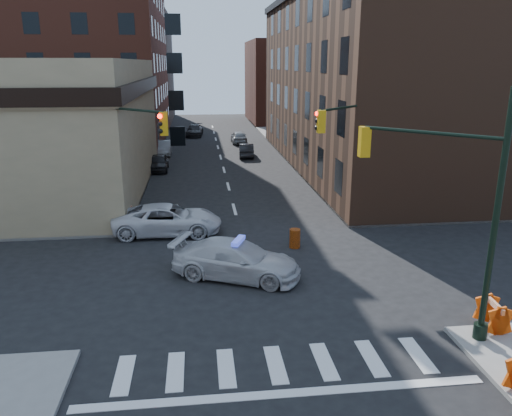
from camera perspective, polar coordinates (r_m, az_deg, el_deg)
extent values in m
plane|color=black|center=(21.75, -0.51, -7.55)|extent=(140.00, 140.00, 0.00)
cube|color=gray|center=(58.88, 18.82, 6.89)|extent=(34.00, 54.50, 0.15)
cube|color=#612B1E|center=(62.08, -23.14, 18.00)|extent=(25.00, 25.00, 24.00)
cube|color=#4B2D1E|center=(44.95, 13.38, 13.56)|extent=(14.00, 34.00, 14.00)
cube|color=brown|center=(82.96, -16.88, 15.05)|extent=(20.00, 18.00, 16.00)
cube|color=#612B1E|center=(79.49, 5.21, 14.19)|extent=(16.00, 16.00, 12.00)
cylinder|color=black|center=(16.82, 25.70, -1.38)|extent=(0.20, 0.20, 8.00)
cylinder|color=black|center=(18.21, 24.23, -12.70)|extent=(0.44, 0.44, 0.50)
cylinder|color=black|center=(16.90, 19.29, 8.12)|extent=(3.27, 3.27, 0.12)
cube|color=#BF8C0C|center=(17.83, 12.29, 7.40)|extent=(0.35, 0.35, 1.05)
sphere|color=#FF0C05|center=(17.97, 12.67, 8.58)|extent=(0.22, 0.22, 0.22)
sphere|color=black|center=(18.02, 12.61, 7.54)|extent=(0.22, 0.22, 0.22)
sphere|color=black|center=(18.07, 12.54, 6.51)|extent=(0.22, 0.22, 0.22)
cylinder|color=black|center=(26.91, -16.66, 5.67)|extent=(0.20, 0.20, 8.00)
cylinder|color=black|center=(27.80, -16.04, -1.94)|extent=(0.44, 0.44, 0.50)
cylinder|color=black|center=(24.79, -14.06, 10.85)|extent=(3.27, 3.27, 0.12)
cube|color=#BF8C0C|center=(23.11, -10.48, 9.46)|extent=(0.35, 0.35, 1.05)
sphere|color=#FF0C05|center=(22.93, -10.95, 10.26)|extent=(0.22, 0.22, 0.22)
sphere|color=black|center=(22.96, -10.90, 9.44)|extent=(0.22, 0.22, 0.22)
sphere|color=black|center=(23.00, -10.86, 8.63)|extent=(0.22, 0.22, 0.22)
cylinder|color=black|center=(27.96, 12.12, 6.36)|extent=(0.20, 0.20, 8.00)
cylinder|color=black|center=(28.82, 11.68, -1.00)|extent=(0.44, 0.44, 0.50)
cylinder|color=black|center=(25.66, 10.15, 11.25)|extent=(3.27, 3.27, 0.12)
cube|color=#BF8C0C|center=(23.76, 7.46, 9.77)|extent=(0.35, 0.35, 1.05)
sphere|color=#FF0C05|center=(23.84, 7.03, 10.65)|extent=(0.22, 0.22, 0.22)
sphere|color=black|center=(23.87, 7.00, 9.86)|extent=(0.22, 0.22, 0.22)
sphere|color=black|center=(23.91, 6.98, 9.08)|extent=(0.22, 0.22, 0.22)
cylinder|color=black|center=(47.36, 5.18, 7.29)|extent=(0.24, 0.24, 2.60)
sphere|color=brown|center=(47.09, 5.25, 9.75)|extent=(3.00, 3.00, 3.00)
cylinder|color=black|center=(55.13, 3.49, 8.59)|extent=(0.24, 0.24, 2.60)
sphere|color=brown|center=(54.90, 3.53, 10.71)|extent=(3.00, 3.00, 3.00)
imported|color=silver|center=(21.18, -2.26, -5.92)|extent=(5.89, 4.14, 1.58)
imported|color=silver|center=(26.86, -10.06, -1.30)|extent=(5.78, 2.82, 1.58)
imported|color=black|center=(43.07, -11.09, 5.11)|extent=(1.61, 3.99, 1.36)
imported|color=gray|center=(50.61, -10.48, 6.78)|extent=(1.45, 4.13, 1.36)
imported|color=black|center=(63.25, -7.03, 8.79)|extent=(2.32, 4.90, 1.38)
imported|color=black|center=(48.63, -1.12, 6.62)|extent=(1.62, 3.97, 1.28)
imported|color=#92969A|center=(57.06, -1.97, 8.11)|extent=(1.71, 4.15, 1.41)
imported|color=black|center=(30.42, -15.37, 1.04)|extent=(0.80, 0.64, 1.89)
imported|color=black|center=(31.36, -24.42, 0.29)|extent=(0.94, 0.86, 1.58)
cylinder|color=#C94009|center=(24.66, 4.46, -3.48)|extent=(0.68, 0.68, 0.95)
cylinder|color=#DC5B0A|center=(27.63, -12.62, -1.62)|extent=(0.66, 0.66, 0.97)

